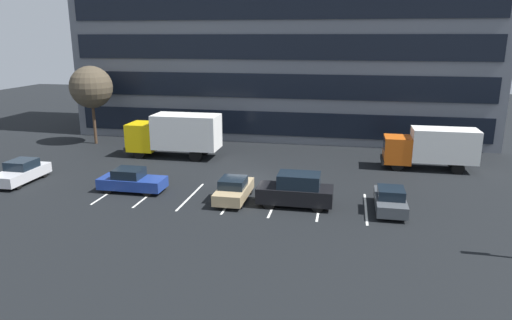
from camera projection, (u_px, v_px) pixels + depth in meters
name	position (u px, v px, depth m)	size (l,w,h in m)	color
ground_plane	(247.00, 179.00, 34.00)	(120.00, 120.00, 0.00)	black
office_building	(283.00, 30.00, 48.22)	(41.48, 12.15, 21.60)	slate
lot_markings	(232.00, 199.00, 29.77)	(16.94, 5.40, 0.01)	silver
box_truck_orange	(432.00, 147.00, 35.99)	(7.07, 2.34, 3.28)	#D85914
box_truck_yellow	(175.00, 133.00, 39.67)	(8.07, 2.67, 3.74)	yellow
sedan_tan	(234.00, 189.00, 29.44)	(1.77, 4.23, 1.52)	tan
sedan_navy	(132.00, 181.00, 31.15)	(4.40, 1.84, 1.58)	navy
suv_black	(296.00, 190.00, 28.36)	(4.62, 1.96, 2.09)	black
sedan_silver	(21.00, 172.00, 33.08)	(1.87, 4.46, 1.60)	silver
sedan_charcoal	(390.00, 200.00, 27.63)	(1.73, 4.12, 1.48)	#474C51
bare_tree	(91.00, 87.00, 43.92)	(3.99, 3.99, 7.48)	#473323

